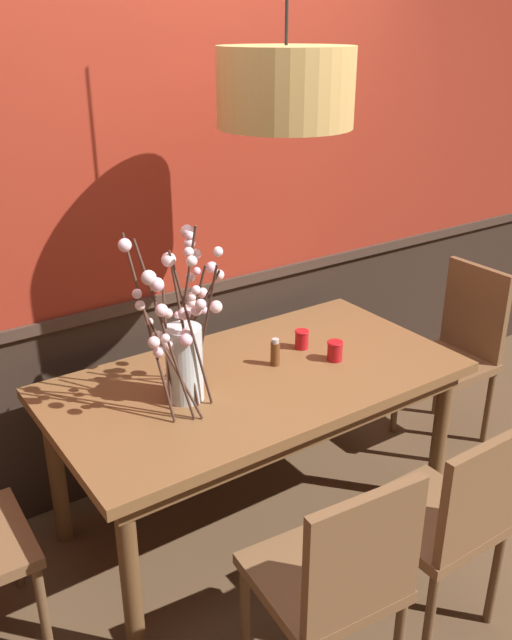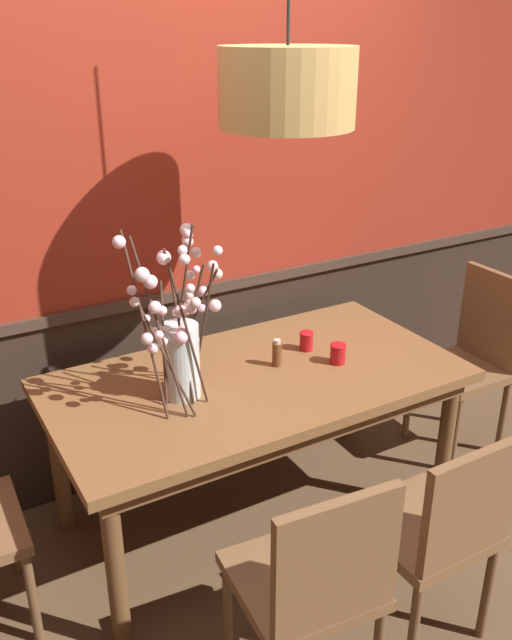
{
  "view_description": "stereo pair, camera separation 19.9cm",
  "coord_description": "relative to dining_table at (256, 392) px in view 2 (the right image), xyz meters",
  "views": [
    {
      "loc": [
        -1.44,
        -2.09,
        2.12
      ],
      "look_at": [
        0.0,
        0.0,
        1.01
      ],
      "focal_mm": 37.97,
      "sensor_mm": 36.0,
      "label": 1
    },
    {
      "loc": [
        -1.27,
        -2.2,
        2.12
      ],
      "look_at": [
        0.0,
        0.0,
        1.01
      ],
      "focal_mm": 37.97,
      "sensor_mm": 36.0,
      "label": 2
    }
  ],
  "objects": [
    {
      "name": "back_wall",
      "position": [
        0.0,
        0.65,
        0.69
      ],
      "size": [
        5.63,
        0.14,
        2.73
      ],
      "color": "#2D2119",
      "rests_on": "ground"
    },
    {
      "name": "chair_far_side_left",
      "position": [
        -0.23,
        0.85,
        -0.14
      ],
      "size": [
        0.46,
        0.41,
        0.96
      ],
      "color": "brown",
      "rests_on": "ground"
    },
    {
      "name": "pendant_lamp",
      "position": [
        0.13,
        0.0,
        1.24
      ],
      "size": [
        0.51,
        0.51,
        0.96
      ],
      "color": "tan"
    },
    {
      "name": "condiment_bottle",
      "position": [
        0.12,
        0.03,
        0.14
      ],
      "size": [
        0.04,
        0.04,
        0.13
      ],
      "color": "brown",
      "rests_on": "dining_table"
    },
    {
      "name": "chair_far_side_right",
      "position": [
        0.27,
        0.89,
        -0.13
      ],
      "size": [
        0.49,
        0.48,
        0.96
      ],
      "color": "brown",
      "rests_on": "ground"
    },
    {
      "name": "chair_near_side_left",
      "position": [
        -0.31,
        -0.9,
        -0.15
      ],
      "size": [
        0.47,
        0.47,
        0.93
      ],
      "color": "brown",
      "rests_on": "ground"
    },
    {
      "name": "candle_holder_nearer_center",
      "position": [
        0.32,
        0.1,
        0.13
      ],
      "size": [
        0.07,
        0.07,
        0.09
      ],
      "color": "red",
      "rests_on": "dining_table"
    },
    {
      "name": "ground_plane",
      "position": [
        0.0,
        0.0,
        -0.67
      ],
      "size": [
        24.0,
        24.0,
        0.0
      ],
      "primitive_type": "plane",
      "color": "brown"
    },
    {
      "name": "chair_near_side_right",
      "position": [
        0.22,
        -0.89,
        -0.16
      ],
      "size": [
        0.42,
        0.43,
        0.89
      ],
      "color": "brown",
      "rests_on": "ground"
    },
    {
      "name": "vase_with_blossoms",
      "position": [
        -0.34,
        0.0,
        0.31
      ],
      "size": [
        0.48,
        0.39,
        0.71
      ],
      "color": "silver",
      "rests_on": "dining_table"
    },
    {
      "name": "candle_holder_nearer_edge",
      "position": [
        0.37,
        -0.08,
        0.13
      ],
      "size": [
        0.07,
        0.07,
        0.09
      ],
      "color": "red",
      "rests_on": "dining_table"
    },
    {
      "name": "dining_table",
      "position": [
        0.0,
        0.0,
        0.0
      ],
      "size": [
        1.75,
        0.93,
        0.75
      ],
      "color": "brown",
      "rests_on": "ground"
    },
    {
      "name": "chair_head_east_end",
      "position": [
        1.3,
        -0.02,
        -0.13
      ],
      "size": [
        0.41,
        0.42,
        0.97
      ],
      "color": "brown",
      "rests_on": "ground"
    }
  ]
}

